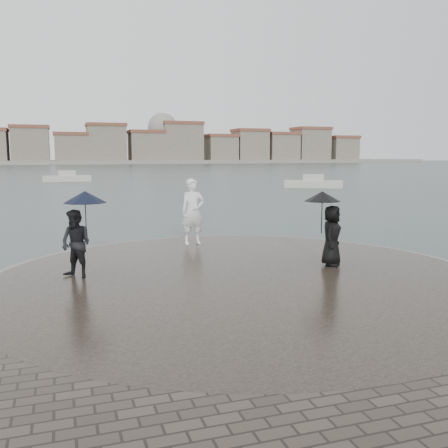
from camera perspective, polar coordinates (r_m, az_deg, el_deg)
name	(u,v)px	position (r m, az deg, el deg)	size (l,w,h in m)	color
ground	(310,342)	(9.10, 9.78, -13.16)	(400.00, 400.00, 0.00)	#2B3835
kerb_ring	(241,284)	(12.09, 1.95, -6.89)	(12.50, 12.50, 0.32)	gray
quay_tip	(241,283)	(12.09, 1.95, -6.79)	(11.90, 11.90, 0.36)	#2D261E
statue	(193,212)	(16.13, -3.58, 1.43)	(0.77, 0.51, 2.12)	white
visitor_left	(79,231)	(12.26, -16.29, -0.73)	(1.26, 1.11, 2.04)	black
visitor_right	(329,224)	(13.27, 11.91, -0.05)	(1.18, 1.04, 1.95)	black
far_skyline	(50,146)	(168.20, -19.25, 8.38)	(260.00, 20.00, 37.00)	gray
boats	(117,183)	(51.06, -12.09, 4.60)	(36.91, 21.80, 1.50)	beige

